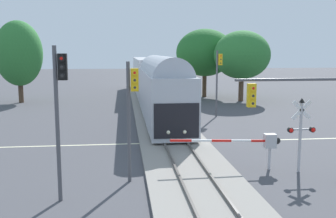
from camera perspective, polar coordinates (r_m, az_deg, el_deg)
name	(u,v)px	position (r m, az deg, el deg)	size (l,w,h in m)	color
ground_plane	(173,143)	(25.16, 0.80, -4.97)	(220.00, 220.00, 0.00)	#47474C
road_centre_stripe	(173,143)	(25.16, 0.80, -4.96)	(44.00, 0.20, 0.01)	beige
railway_track	(173,141)	(25.14, 0.80, -4.76)	(4.40, 80.00, 0.32)	gray
commuter_train	(152,80)	(42.45, -2.31, 4.32)	(3.04, 41.97, 5.16)	#B2B7C1
crossing_gate_near	(259,142)	(19.74, 13.18, -4.76)	(5.54, 0.40, 1.80)	#B7B7BC
crossing_signal_mast	(301,127)	(19.72, 18.95, -2.55)	(1.36, 0.44, 3.65)	#B2B2B7
traffic_signal_median	(132,102)	(17.14, -5.37, 1.00)	(0.53, 0.38, 5.41)	#4C4C51
traffic_signal_near_right	(312,101)	(17.83, 20.34, 1.04)	(5.34, 0.38, 4.90)	#4C4C51
traffic_signal_near_left	(60,99)	(15.29, -15.64, 1.42)	(0.53, 0.38, 6.06)	#4C4C51
traffic_signal_far_side	(218,73)	(34.85, 7.42, 5.31)	(0.53, 0.38, 5.94)	#4C4C51
elm_centre_background	(205,53)	(50.45, 5.44, 8.23)	(7.36, 7.36, 8.71)	#4C3828
pine_left_background	(19,54)	(47.49, -21.08, 7.62)	(5.27, 5.27, 9.32)	#4C3828
oak_far_right	(242,55)	(46.64, 10.81, 7.80)	(6.60, 6.60, 8.27)	#4C3828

